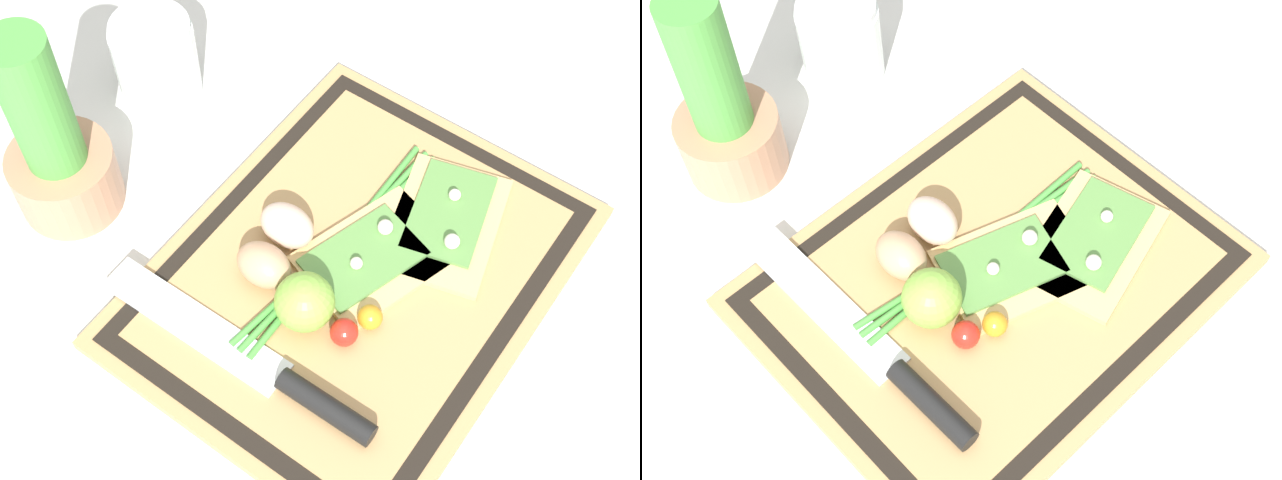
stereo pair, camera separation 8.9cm
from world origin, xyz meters
TOP-DOWN VIEW (x-y plane):
  - ground_plane at (0.00, 0.00)m, footprint 6.00×6.00m
  - cutting_board at (0.00, 0.00)m, footprint 0.45×0.35m
  - pizza_slice_near at (0.10, -0.04)m, footprint 0.17×0.14m
  - pizza_slice_far at (0.02, -0.01)m, footprint 0.17×0.15m
  - knife at (-0.14, -0.01)m, footprint 0.04×0.31m
  - egg_brown at (-0.06, 0.07)m, footprint 0.04×0.06m
  - egg_pink at (-0.01, 0.08)m, footprint 0.04×0.06m
  - lime at (-0.07, 0.01)m, footprint 0.06×0.06m
  - cherry_tomato_red at (-0.07, -0.03)m, footprint 0.03×0.03m
  - cherry_tomato_yellow at (-0.04, -0.04)m, footprint 0.02×0.02m
  - scallion_bunch at (0.01, 0.03)m, footprint 0.30×0.05m
  - herb_pot at (-0.09, 0.30)m, footprint 0.11×0.11m
  - sauce_jar at (0.08, 0.33)m, footprint 0.09×0.09m

SIDE VIEW (x-z plane):
  - ground_plane at x=0.00m, z-range 0.00..0.00m
  - cutting_board at x=0.00m, z-range 0.00..0.02m
  - scallion_bunch at x=0.01m, z-range 0.02..0.02m
  - pizza_slice_near at x=0.10m, z-range 0.01..0.03m
  - pizza_slice_far at x=0.02m, z-range 0.01..0.03m
  - knife at x=-0.14m, z-range 0.01..0.03m
  - cherry_tomato_yellow at x=-0.04m, z-range 0.02..0.04m
  - cherry_tomato_red at x=-0.07m, z-range 0.02..0.04m
  - egg_brown at x=-0.06m, z-range 0.02..0.06m
  - egg_pink at x=-0.01m, z-range 0.02..0.06m
  - sauce_jar at x=0.08m, z-range -0.01..0.10m
  - lime at x=-0.07m, z-range 0.02..0.07m
  - herb_pot at x=-0.09m, z-range -0.04..0.20m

